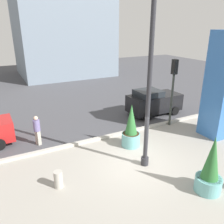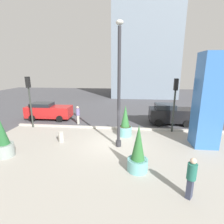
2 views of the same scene
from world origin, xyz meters
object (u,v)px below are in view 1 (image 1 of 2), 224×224
Objects in this scene: potted_plant_near_left at (131,130)px; car_intersection at (154,102)px; lamp_post at (149,88)px; art_pillar_blue at (222,86)px; potted_plant_near_right at (210,170)px; concrete_bollard at (58,179)px; pedestrian_by_curb at (37,129)px; traffic_light_far_side at (173,82)px.

potted_plant_near_left reaches higher than car_intersection.
lamp_post is 1.97× the size of car_intersection.
art_pillar_blue reaches higher than potted_plant_near_right.
lamp_post is 10.28× the size of concrete_bollard.
lamp_post is 3.19× the size of potted_plant_near_left.
art_pillar_blue is 5.77m from potted_plant_near_left.
lamp_post is 3.40m from potted_plant_near_left.
art_pillar_blue is (5.65, 0.74, -0.74)m from lamp_post.
pedestrian_by_curb is (-4.10, 4.39, -2.82)m from lamp_post.
potted_plant_near_left is 0.56× the size of traffic_light_far_side.
art_pillar_blue is 2.81m from traffic_light_far_side.
car_intersection reaches higher than pedestrian_by_curb.
car_intersection is (0.28, 2.19, -1.99)m from traffic_light_far_side.
art_pillar_blue reaches higher than traffic_light_far_side.
car_intersection reaches higher than concrete_bollard.
car_intersection is at bearing 82.73° from traffic_light_far_side.
lamp_post is at bearing -143.14° from traffic_light_far_side.
concrete_bollard is at bearing -159.99° from potted_plant_near_left.
concrete_bollard is 0.17× the size of traffic_light_far_side.
potted_plant_near_left is 0.99× the size of potted_plant_near_right.
lamp_post is at bearing -172.54° from art_pillar_blue.
potted_plant_near_right reaches higher than car_intersection.
lamp_post is 4.54× the size of pedestrian_by_curb.
potted_plant_near_left is 5.33m from car_intersection.
car_intersection is (-1.18, 4.59, -2.08)m from art_pillar_blue.
art_pillar_blue reaches higher than car_intersection.
potted_plant_near_left reaches higher than concrete_bollard.
potted_plant_near_right is at bearing -80.52° from potted_plant_near_left.
concrete_bollard is at bearing -160.85° from traffic_light_far_side.
potted_plant_near_left is at bearing 99.48° from potted_plant_near_right.
lamp_post reaches higher than potted_plant_near_left.
art_pillar_blue is at bearing 7.46° from lamp_post.
potted_plant_near_left is 4.66m from potted_plant_near_right.
potted_plant_near_left is 0.62× the size of car_intersection.
car_intersection is at bearing 40.04° from potted_plant_near_left.
concrete_bollard is at bearing -89.71° from pedestrian_by_curb.
lamp_post is at bearing 113.09° from potted_plant_near_right.
potted_plant_near_left is at bearing -139.96° from car_intersection.
pedestrian_by_curb is at bearing 90.29° from concrete_bollard.
potted_plant_near_right is 6.87m from traffic_light_far_side.
art_pillar_blue reaches higher than potted_plant_near_left.
art_pillar_blue is at bearing 2.75° from concrete_bollard.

